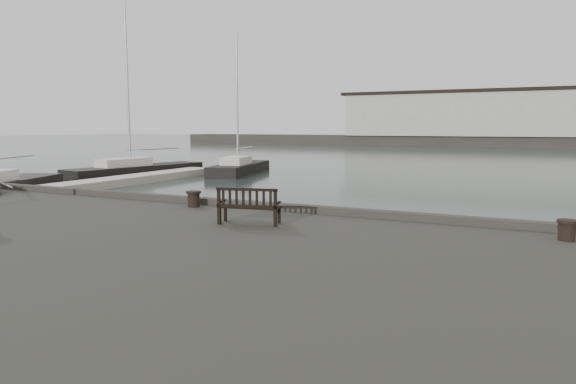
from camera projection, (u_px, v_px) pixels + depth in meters
name	position (u px, v px, depth m)	size (l,w,h in m)	color
ground	(347.00, 275.00, 13.00)	(400.00, 400.00, 0.00)	black
pontoon	(84.00, 186.00, 30.53)	(2.00, 24.00, 0.50)	beige
breakwater	(486.00, 124.00, 96.60)	(140.00, 9.50, 12.20)	#383530
bench	(249.00, 213.00, 11.49)	(1.47, 0.79, 0.80)	black
bollard_left	(194.00, 199.00, 13.98)	(0.41, 0.41, 0.43)	black
bollard_right	(567.00, 230.00, 9.84)	(0.38, 0.38, 0.40)	black
yacht_b	(137.00, 173.00, 39.21)	(4.55, 11.63, 14.84)	black
yacht_d	(240.00, 170.00, 41.37)	(4.37, 9.43, 11.53)	black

